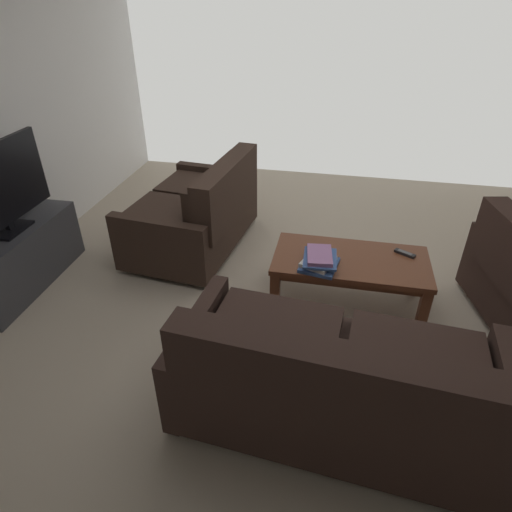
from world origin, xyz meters
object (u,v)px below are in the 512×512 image
Objects in this scene: coffee_table at (350,266)px; book_stack at (319,261)px; sofa_main at (336,383)px; tv_stand at (21,258)px; loveseat_near at (198,212)px; tv_remote at (405,253)px.

book_stack is at bearing 34.43° from coffee_table.
sofa_main is 2.75m from tv_stand.
loveseat_near is 1.42m from book_stack.
sofa_main is 1.39m from tv_remote.
book_stack reaches higher than tv_remote.
sofa_main is 1.55× the size of tv_stand.
sofa_main is 1.27× the size of loveseat_near.
tv_stand is 3.75× the size of book_stack.
coffee_table is at bearing 156.08° from loveseat_near.
book_stack is at bearing 146.40° from loveseat_near.
sofa_main is at bearing 100.15° from book_stack.
tv_stand is at bearing 2.85° from book_stack.
book_stack is 0.70m from tv_remote.
loveseat_near is at bearing -52.93° from sofa_main.
book_stack reaches higher than tv_stand.
coffee_table is at bearing -92.36° from sofa_main.
loveseat_near is 1.87m from tv_remote.
book_stack is 1.98× the size of tv_remote.
book_stack is at bearing 25.22° from tv_remote.
loveseat_near reaches higher than tv_remote.
tv_remote is at bearing -108.76° from sofa_main.
loveseat_near is 1.54m from tv_stand.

